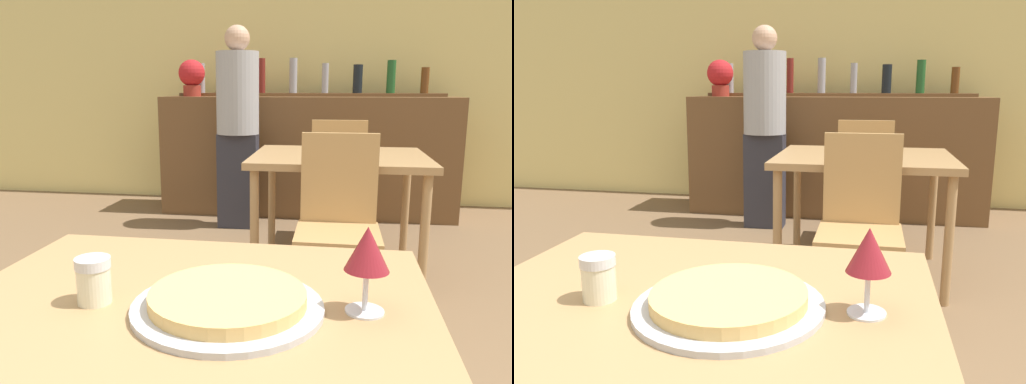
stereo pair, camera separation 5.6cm
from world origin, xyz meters
The scene contains 12 objects.
wall_back centered at (0.00, 4.20, 1.40)m, with size 8.00×0.05×2.80m.
dining_table_near centered at (0.00, 0.00, 0.65)m, with size 0.91×0.76×0.74m.
dining_table_far centered at (0.28, 2.16, 0.66)m, with size 1.03×0.87×0.74m.
bar_counter centered at (0.00, 3.70, 0.53)m, with size 2.60×0.56×1.06m.
bar_back_shelf centered at (0.00, 3.84, 1.13)m, with size 2.39×0.24×0.34m.
chair_far_side_front centered at (0.28, 1.56, 0.53)m, with size 0.40×0.40×0.92m.
chair_far_side_back centered at (0.28, 2.76, 0.53)m, with size 0.40×0.40×0.92m.
pizza_tray centered at (0.08, -0.01, 0.76)m, with size 0.35×0.35×0.04m.
cheese_shaker centered at (-0.17, -0.02, 0.79)m, with size 0.07×0.07×0.09m.
person_standing centered at (-0.52, 3.12, 0.87)m, with size 0.34×0.34×1.61m.
wine_glass centered at (0.32, 0.01, 0.85)m, with size 0.08×0.08×0.16m.
potted_plant centered at (-1.05, 3.65, 1.24)m, with size 0.24×0.24×0.33m.
Camera 1 is at (0.26, -0.84, 1.13)m, focal length 35.00 mm.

